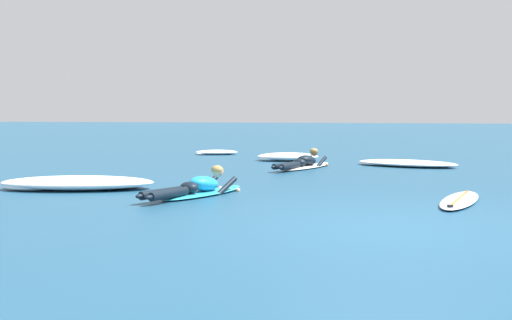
% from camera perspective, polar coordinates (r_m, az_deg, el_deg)
% --- Properties ---
extents(ground_plane, '(120.00, 120.00, 0.00)m').
position_cam_1_polar(ground_plane, '(17.81, 11.67, -0.14)').
color(ground_plane, navy).
extents(surfer_near, '(1.35, 2.46, 0.54)m').
position_cam_1_polar(surfer_near, '(10.35, -5.54, -2.65)').
color(surfer_near, '#2DB2D1').
rests_on(surfer_near, ground).
extents(surfer_far, '(1.38, 2.67, 0.54)m').
position_cam_1_polar(surfer_far, '(15.33, 4.57, -0.31)').
color(surfer_far, white).
rests_on(surfer_far, ground).
extents(drifting_surfboard, '(1.10, 2.31, 0.16)m').
position_cam_1_polar(drifting_surfboard, '(10.15, 18.77, -3.62)').
color(drifting_surfboard, silver).
rests_on(drifting_surfboard, ground).
extents(whitewater_front, '(1.54, 1.00, 0.16)m').
position_cam_1_polar(whitewater_front, '(20.25, -3.77, 0.73)').
color(whitewater_front, white).
rests_on(whitewater_front, ground).
extents(whitewater_mid_left, '(2.85, 1.90, 0.17)m').
position_cam_1_polar(whitewater_mid_left, '(16.42, 14.17, -0.31)').
color(whitewater_mid_left, white).
rests_on(whitewater_mid_left, ground).
extents(whitewater_back, '(3.00, 1.66, 0.25)m').
position_cam_1_polar(whitewater_back, '(11.67, -16.57, -2.12)').
color(whitewater_back, white).
rests_on(whitewater_back, ground).
extents(whitewater_far_band, '(1.95, 1.26, 0.24)m').
position_cam_1_polar(whitewater_far_band, '(17.73, 3.05, 0.29)').
color(whitewater_far_band, white).
rests_on(whitewater_far_band, ground).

